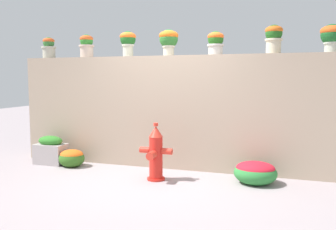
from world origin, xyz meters
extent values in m
plane|color=#9D9094|center=(0.00, 0.00, 0.00)|extent=(24.00, 24.00, 0.00)
cube|color=tan|center=(0.00, 0.96, 0.97)|extent=(5.63, 0.41, 1.93)
cylinder|color=#BBB7A3|center=(-2.45, 0.94, 2.04)|extent=(0.24, 0.24, 0.22)
cylinder|color=#BBB7A3|center=(-2.45, 0.94, 2.14)|extent=(0.28, 0.28, 0.03)
sphere|color=#347232|center=(-2.45, 0.94, 2.23)|extent=(0.21, 0.21, 0.21)
ellipsoid|color=#E25724|center=(-2.45, 0.94, 2.27)|extent=(0.22, 0.22, 0.12)
cylinder|color=beige|center=(-1.63, 0.94, 2.05)|extent=(0.24, 0.24, 0.23)
cylinder|color=beige|center=(-1.63, 0.94, 2.15)|extent=(0.28, 0.28, 0.03)
sphere|color=#30842C|center=(-1.63, 0.94, 2.24)|extent=(0.23, 0.23, 0.23)
ellipsoid|color=#E95B25|center=(-1.63, 0.94, 2.28)|extent=(0.25, 0.25, 0.13)
cylinder|color=beige|center=(-0.81, 0.97, 2.04)|extent=(0.18, 0.18, 0.22)
cylinder|color=beige|center=(-0.81, 0.97, 2.14)|extent=(0.22, 0.22, 0.03)
sphere|color=#1C5B1F|center=(-0.81, 0.97, 2.25)|extent=(0.28, 0.28, 0.28)
ellipsoid|color=orange|center=(-0.81, 0.97, 2.29)|extent=(0.29, 0.29, 0.15)
cylinder|color=beige|center=(-0.03, 0.92, 2.02)|extent=(0.18, 0.18, 0.17)
cylinder|color=beige|center=(-0.03, 0.92, 2.09)|extent=(0.21, 0.21, 0.03)
sphere|color=#2C6C2A|center=(-0.03, 0.92, 2.22)|extent=(0.32, 0.32, 0.32)
ellipsoid|color=orange|center=(-0.03, 0.92, 2.27)|extent=(0.33, 0.33, 0.17)
cylinder|color=beige|center=(0.78, 0.92, 2.02)|extent=(0.23, 0.23, 0.17)
cylinder|color=beige|center=(0.78, 0.92, 2.09)|extent=(0.27, 0.27, 0.03)
sphere|color=#235B1A|center=(0.78, 0.92, 2.19)|extent=(0.26, 0.26, 0.26)
ellipsoid|color=#EC571C|center=(0.78, 0.92, 2.23)|extent=(0.27, 0.27, 0.14)
cylinder|color=beige|center=(1.69, 0.99, 2.05)|extent=(0.23, 0.23, 0.24)
cylinder|color=beige|center=(1.69, 0.99, 2.15)|extent=(0.27, 0.27, 0.03)
sphere|color=#215D1D|center=(1.69, 0.99, 2.26)|extent=(0.26, 0.26, 0.26)
ellipsoid|color=orange|center=(1.69, 0.99, 2.30)|extent=(0.28, 0.28, 0.14)
cylinder|color=beige|center=(2.52, 0.96, 2.01)|extent=(0.19, 0.19, 0.16)
cylinder|color=beige|center=(2.52, 0.96, 2.08)|extent=(0.22, 0.22, 0.03)
sphere|color=#1A5824|center=(2.52, 0.96, 2.20)|extent=(0.32, 0.32, 0.32)
ellipsoid|color=#E0591F|center=(2.52, 0.96, 2.25)|extent=(0.33, 0.33, 0.17)
cylinder|color=red|center=(0.04, 0.08, 0.01)|extent=(0.27, 0.27, 0.03)
cylinder|color=red|center=(0.04, 0.08, 0.33)|extent=(0.20, 0.20, 0.67)
cone|color=red|center=(0.04, 0.08, 0.75)|extent=(0.21, 0.21, 0.16)
cylinder|color=red|center=(0.04, 0.08, 0.85)|extent=(0.07, 0.07, 0.05)
cylinder|color=red|center=(-0.14, 0.08, 0.45)|extent=(0.16, 0.09, 0.09)
cylinder|color=red|center=(0.22, 0.08, 0.45)|extent=(0.16, 0.09, 0.09)
cylinder|color=red|center=(0.04, -0.11, 0.42)|extent=(0.12, 0.17, 0.12)
ellipsoid|color=#30843B|center=(1.51, 0.35, 0.15)|extent=(0.63, 0.57, 0.34)
ellipsoid|color=red|center=(1.51, 0.35, 0.23)|extent=(0.57, 0.51, 0.19)
ellipsoid|color=#376922|center=(-1.66, 0.40, 0.14)|extent=(0.46, 0.41, 0.32)
ellipsoid|color=orange|center=(-1.66, 0.40, 0.21)|extent=(0.41, 0.37, 0.17)
cube|color=#ACA1A0|center=(-2.13, 0.46, 0.18)|extent=(0.55, 0.34, 0.36)
ellipsoid|color=#318029|center=(-2.13, 0.46, 0.42)|extent=(0.47, 0.28, 0.18)
camera|label=1|loc=(1.90, -4.99, 1.55)|focal=38.47mm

